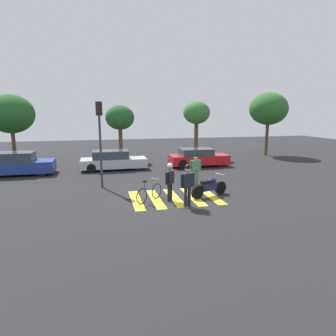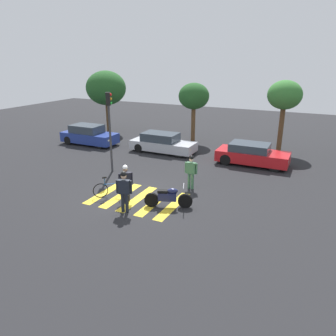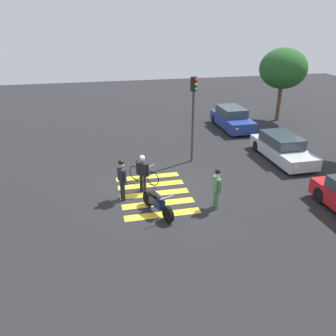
% 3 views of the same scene
% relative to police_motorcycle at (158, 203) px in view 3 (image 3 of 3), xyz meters
% --- Properties ---
extents(ground_plane, '(60.00, 60.00, 0.00)m').
position_rel_police_motorcycle_xyz_m(ground_plane, '(-1.66, 0.18, -0.46)').
color(ground_plane, '#232326').
extents(police_motorcycle, '(2.02, 0.98, 1.04)m').
position_rel_police_motorcycle_xyz_m(police_motorcycle, '(0.00, 0.00, 0.00)').
color(police_motorcycle, black).
rests_on(police_motorcycle, ground_plane).
extents(leaning_bicycle, '(1.35, 1.22, 1.02)m').
position_rel_police_motorcycle_xyz_m(leaning_bicycle, '(-2.90, -0.10, -0.07)').
color(leaning_bicycle, black).
rests_on(leaning_bicycle, ground_plane).
extents(officer_on_foot, '(0.47, 0.51, 1.75)m').
position_rel_police_motorcycle_xyz_m(officer_on_foot, '(-1.99, -0.27, 0.55)').
color(officer_on_foot, black).
rests_on(officer_on_foot, ground_plane).
extents(officer_by_motorcycle, '(0.66, 0.34, 1.84)m').
position_rel_police_motorcycle_xyz_m(officer_by_motorcycle, '(-1.45, -1.23, 0.62)').
color(officer_by_motorcycle, '#1E232D').
rests_on(officer_by_motorcycle, ground_plane).
extents(pedestrian_bystander, '(0.66, 0.23, 1.74)m').
position_rel_police_motorcycle_xyz_m(pedestrian_bystander, '(0.10, 2.40, 0.54)').
color(pedestrian_bystander, '#3F724C').
rests_on(pedestrian_bystander, ground_plane).
extents(crosswalk_stripes, '(4.05, 3.07, 0.01)m').
position_rel_police_motorcycle_xyz_m(crosswalk_stripes, '(-1.66, 0.18, -0.45)').
color(crosswalk_stripes, yellow).
rests_on(crosswalk_stripes, ground_plane).
extents(car_blue_hatchback, '(4.28, 1.75, 1.47)m').
position_rel_police_motorcycle_xyz_m(car_blue_hatchback, '(-10.14, 7.29, 0.23)').
color(car_blue_hatchback, black).
rests_on(car_blue_hatchback, ground_plane).
extents(car_silver_sedan, '(4.50, 1.74, 1.34)m').
position_rel_police_motorcycle_xyz_m(car_silver_sedan, '(-4.16, 7.77, 0.17)').
color(car_silver_sedan, black).
rests_on(car_silver_sedan, ground_plane).
extents(traffic_light_pole, '(0.36, 0.33, 4.49)m').
position_rel_police_motorcycle_xyz_m(traffic_light_pole, '(-4.95, 2.87, 2.54)').
color(traffic_light_pole, '#38383D').
rests_on(traffic_light_pole, ground_plane).
extents(street_tree_near, '(3.38, 3.38, 5.25)m').
position_rel_police_motorcycle_xyz_m(street_tree_near, '(-11.37, 11.49, 3.34)').
color(street_tree_near, brown).
rests_on(street_tree_near, ground_plane).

